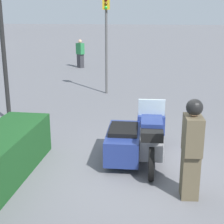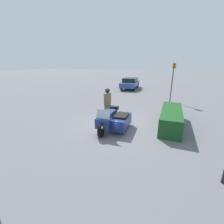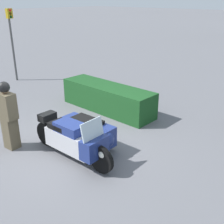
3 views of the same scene
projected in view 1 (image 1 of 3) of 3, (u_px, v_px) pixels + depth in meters
name	position (u px, v px, depth m)	size (l,w,h in m)	color
ground_plane	(133.00, 168.00, 6.88)	(160.00, 160.00, 0.00)	slate
police_motorcycle	(136.00, 138.00, 7.26)	(2.50, 1.23, 1.15)	black
officer_rider	(192.00, 147.00, 5.59)	(0.49, 0.32, 1.71)	brown
traffic_light_near	(106.00, 32.00, 12.55)	(0.23, 0.27, 3.49)	#4C4C4C
pedestrian_bystander	(80.00, 54.00, 19.03)	(0.48, 0.51, 1.56)	#2D2D33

